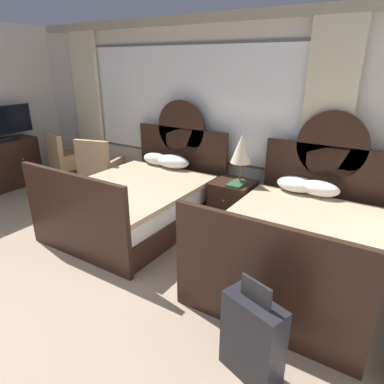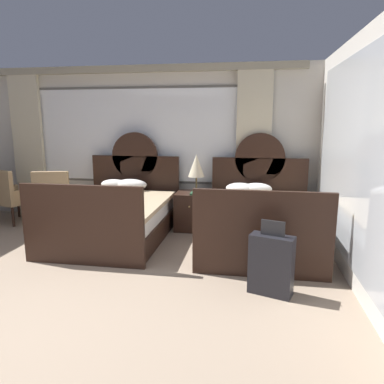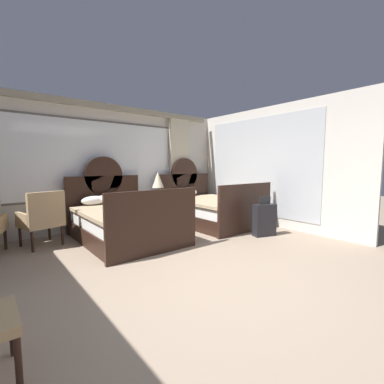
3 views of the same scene
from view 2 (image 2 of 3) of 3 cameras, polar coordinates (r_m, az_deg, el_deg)
ground_plane at (r=3.64m, az=-27.57°, el=-18.98°), size 24.00×24.00×0.00m
wall_back_window at (r=6.47m, az=-8.87°, el=8.18°), size 6.25×0.22×2.70m
wall_right_mirror at (r=4.20m, az=25.15°, el=4.69°), size 0.08×4.28×2.70m
bed_near_window at (r=5.53m, az=-12.17°, el=-3.72°), size 1.56×2.13×1.57m
bed_near_mirror at (r=5.16m, az=10.69°, el=-4.77°), size 1.56×2.13×1.57m
nightstand_between_beds at (r=5.84m, az=-0.00°, el=-3.04°), size 0.52×0.54×0.61m
table_lamp_on_nightstand at (r=5.74m, az=0.71°, el=4.20°), size 0.27×0.27×0.62m
book_on_nightstand at (r=5.65m, az=0.73°, el=-0.17°), size 0.18×0.26×0.03m
armchair_by_window_left at (r=6.45m, az=-21.19°, el=-0.61°), size 0.70×0.70×0.95m
armchair_by_window_centre at (r=6.91m, az=-27.22°, el=-0.34°), size 0.72×0.72×0.95m
suitcase_on_floor at (r=3.78m, az=12.60°, el=-11.31°), size 0.48×0.32×0.78m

